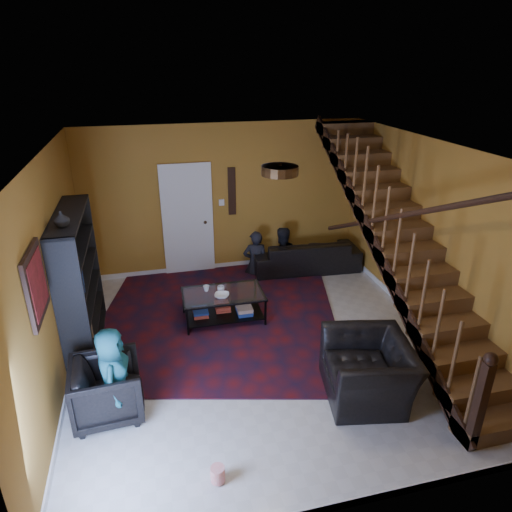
{
  "coord_description": "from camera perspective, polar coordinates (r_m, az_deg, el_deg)",
  "views": [
    {
      "loc": [
        -1.4,
        -5.4,
        3.84
      ],
      "look_at": [
        0.04,
        0.4,
        1.23
      ],
      "focal_mm": 32.0,
      "sensor_mm": 36.0,
      "label": 1
    }
  ],
  "objects": [
    {
      "name": "sofa",
      "position": [
        8.96,
        6.17,
        0.16
      ],
      "size": [
        2.11,
        0.93,
        0.6
      ],
      "primitive_type": "imported",
      "rotation": [
        0.0,
        0.0,
        3.08
      ],
      "color": "black",
      "rests_on": "floor"
    },
    {
      "name": "rug",
      "position": [
        7.59,
        -4.61,
        -6.83
      ],
      "size": [
        4.62,
        5.01,
        0.02
      ],
      "primitive_type": "cube",
      "rotation": [
        0.0,
        0.0,
        -0.24
      ],
      "color": "#4B0D0F",
      "rests_on": "floor"
    },
    {
      "name": "armchair_left",
      "position": [
        5.7,
        -18.07,
        -15.56
      ],
      "size": [
        0.83,
        0.81,
        0.71
      ],
      "primitive_type": "imported",
      "rotation": [
        0.0,
        0.0,
        1.64
      ],
      "color": "black",
      "rests_on": "floor"
    },
    {
      "name": "armchair_right",
      "position": [
        5.86,
        13.83,
        -13.62
      ],
      "size": [
        1.17,
        1.28,
        0.73
      ],
      "primitive_type": "imported",
      "rotation": [
        0.0,
        0.0,
        -1.75
      ],
      "color": "black",
      "rests_on": "floor"
    },
    {
      "name": "ceiling_fixture",
      "position": [
        4.93,
        2.99,
        10.63
      ],
      "size": [
        0.4,
        0.4,
        0.1
      ],
      "primitive_type": "cylinder",
      "color": "#3F2814",
      "rests_on": "room"
    },
    {
      "name": "cup_b",
      "position": [
        7.19,
        -6.23,
        -4.05
      ],
      "size": [
        0.13,
        0.13,
        0.09
      ],
      "primitive_type": "imported",
      "rotation": [
        0.0,
        0.0,
        -0.39
      ],
      "color": "#999999",
      "rests_on": "coffee_table"
    },
    {
      "name": "vase",
      "position": [
        5.86,
        -23.16,
        4.29
      ],
      "size": [
        0.18,
        0.18,
        0.19
      ],
      "primitive_type": "imported",
      "color": "#999999",
      "rests_on": "bookshelf"
    },
    {
      "name": "person_adult_a",
      "position": [
        8.77,
        -0.06,
        -0.91
      ],
      "size": [
        0.51,
        0.37,
        1.31
      ],
      "primitive_type": "imported",
      "rotation": [
        0.0,
        0.0,
        3.01
      ],
      "color": "black",
      "rests_on": "sofa"
    },
    {
      "name": "popcorn_bucket",
      "position": [
        4.96,
        -4.81,
        -25.52
      ],
      "size": [
        0.15,
        0.15,
        0.17
      ],
      "primitive_type": "cylinder",
      "rotation": [
        0.0,
        0.0,
        -0.04
      ],
      "color": "red",
      "rests_on": "rug"
    },
    {
      "name": "bowl",
      "position": [
        7.0,
        -4.29,
        -4.95
      ],
      "size": [
        0.28,
        0.28,
        0.05
      ],
      "primitive_type": "imported",
      "rotation": [
        0.0,
        0.0,
        -0.27
      ],
      "color": "#999999",
      "rests_on": "coffee_table"
    },
    {
      "name": "framed_picture",
      "position": [
        5.1,
        -25.81,
        -3.18
      ],
      "size": [
        0.04,
        0.74,
        0.74
      ],
      "primitive_type": "cube",
      "color": "maroon",
      "rests_on": "room"
    },
    {
      "name": "bookshelf",
      "position": [
        6.73,
        -21.09,
        -3.45
      ],
      "size": [
        0.35,
        1.8,
        2.0
      ],
      "color": "black",
      "rests_on": "floor"
    },
    {
      "name": "person_child",
      "position": [
        5.48,
        -17.36,
        -14.13
      ],
      "size": [
        0.44,
        0.61,
        1.18
      ],
      "primitive_type": "imported",
      "rotation": [
        0.0,
        0.0,
        1.46
      ],
      "color": "#164756",
      "rests_on": "armchair_left"
    },
    {
      "name": "cup_a",
      "position": [
        7.17,
        -4.41,
        -4.09
      ],
      "size": [
        0.14,
        0.14,
        0.09
      ],
      "primitive_type": "imported",
      "rotation": [
        0.0,
        0.0,
        -0.25
      ],
      "color": "#999999",
      "rests_on": "coffee_table"
    },
    {
      "name": "door",
      "position": [
        8.63,
        -8.52,
        4.26
      ],
      "size": [
        0.82,
        0.05,
        2.05
      ],
      "primitive_type": "cube",
      "color": "silver",
      "rests_on": "floor"
    },
    {
      "name": "staircase",
      "position": [
        6.9,
        17.92,
        1.63
      ],
      "size": [
        0.95,
        5.02,
        3.18
      ],
      "color": "brown",
      "rests_on": "floor"
    },
    {
      "name": "floor",
      "position": [
        6.78,
        0.52,
        -10.97
      ],
      "size": [
        5.5,
        5.5,
        0.0
      ],
      "primitive_type": "plane",
      "color": "beige",
      "rests_on": "ground"
    },
    {
      "name": "coffee_table",
      "position": [
        7.23,
        -4.11,
        -6.05
      ],
      "size": [
        1.26,
        0.75,
        0.48
      ],
      "rotation": [
        0.0,
        0.0,
        -0.01
      ],
      "color": "black",
      "rests_on": "floor"
    },
    {
      "name": "person_adult_b",
      "position": [
        8.89,
        3.15,
        -0.49
      ],
      "size": [
        0.7,
        0.57,
        1.34
      ],
      "primitive_type": "imported",
      "rotation": [
        0.0,
        0.0,
        3.23
      ],
      "color": "black",
      "rests_on": "sofa"
    },
    {
      "name": "room",
      "position": [
        7.73,
        -11.66,
        -6.35
      ],
      "size": [
        5.5,
        5.5,
        5.5
      ],
      "color": "#A46924",
      "rests_on": "ground"
    },
    {
      "name": "wall_hanging",
      "position": [
        8.59,
        -3.04,
        8.07
      ],
      "size": [
        0.14,
        0.03,
        0.9
      ],
      "primitive_type": "cube",
      "color": "black",
      "rests_on": "room"
    }
  ]
}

